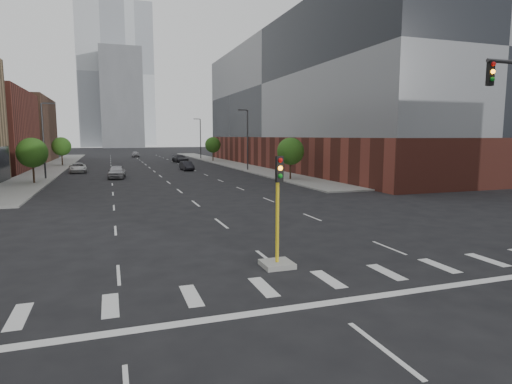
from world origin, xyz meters
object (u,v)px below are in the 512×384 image
car_deep_right (180,159)px  car_far_left (78,168)px  car_mid_right (187,166)px  car_near_left (117,172)px  median_traffic_signal (277,243)px  car_distant (135,154)px

car_deep_right → car_far_left: bearing=-142.1°
car_mid_right → car_far_left: car_mid_right is taller
car_near_left → car_mid_right: car_near_left is taller
median_traffic_signal → car_far_left: (-10.50, 50.48, -0.29)m
median_traffic_signal → car_near_left: median_traffic_signal is taller
car_near_left → car_distant: 55.66m
median_traffic_signal → car_mid_right: 49.67m
car_near_left → car_far_left: 11.64m
median_traffic_signal → car_mid_right: median_traffic_signal is taller
car_deep_right → car_distant: bearing=95.7°
car_near_left → car_far_left: car_near_left is taller
median_traffic_signal → car_near_left: (-5.40, 40.02, -0.16)m
car_mid_right → car_deep_right: size_ratio=0.80×
car_mid_right → car_deep_right: (2.22, 20.46, 0.07)m
median_traffic_signal → car_mid_right: bearing=84.4°
car_near_left → car_mid_right: (10.25, 9.41, -0.12)m
car_mid_right → car_distant: (-4.91, 45.99, 0.03)m
car_distant → car_mid_right: bearing=-83.7°
car_near_left → car_distant: bearing=89.7°
car_far_left → car_distant: bearing=72.4°
car_mid_right → car_far_left: (-15.35, 1.05, -0.00)m
car_deep_right → car_distant: (-7.13, 25.53, -0.04)m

